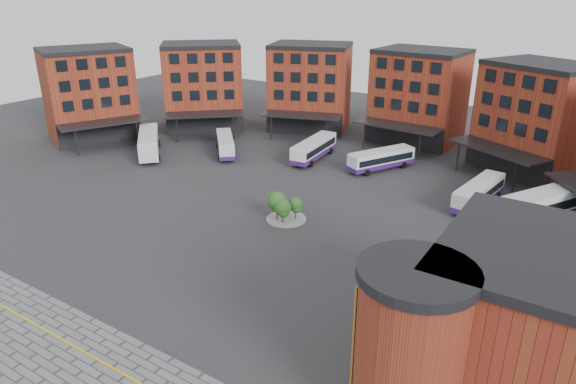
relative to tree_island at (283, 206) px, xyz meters
The scene contains 11 objects.
ground 11.80m from the tree_island, 99.40° to the right, with size 160.00×160.00×0.00m, color #28282B.
yellow_line 25.57m from the tree_island, 89.79° to the right, with size 26.00×0.15×0.02m, color gold.
main_building 28.10m from the tree_island, 104.03° to the left, with size 94.14×42.48×14.60m.
east_building 30.71m from the tree_island, 28.54° to the right, with size 17.40×15.40×10.60m.
tree_island is the anchor object (origin of this frame).
bus_a 31.03m from the tree_island, 163.71° to the left, with size 10.46×10.23×3.37m.
bus_b 25.29m from the tree_island, 143.36° to the left, with size 8.29×8.79×2.77m.
bus_c 21.57m from the tree_island, 111.11° to the left, with size 3.24×10.75×2.99m.
bus_d 21.29m from the tree_island, 83.67° to the left, with size 6.76×9.93×2.82m.
bus_e 23.03m from the tree_island, 43.37° to the left, with size 3.73×10.47×2.89m.
bus_f 28.01m from the tree_island, 32.36° to the left, with size 8.64×12.28×3.52m.
Camera 1 is at (29.67, -30.73, 24.15)m, focal length 32.00 mm.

